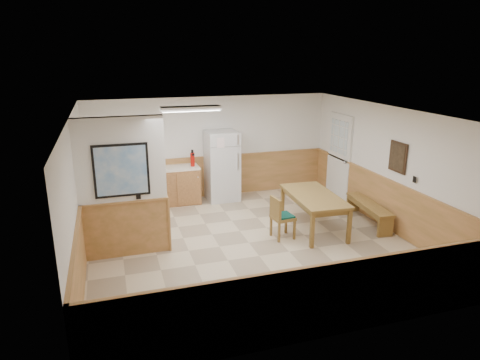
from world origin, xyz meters
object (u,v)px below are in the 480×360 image
object	(u,v)px
dining_table	(314,199)
fire_extinguisher	(193,159)
soap_bottle	(118,167)
dining_chair	(279,215)
refrigerator	(222,166)
dining_bench	(369,208)

from	to	relation	value
dining_table	fire_extinguisher	size ratio (longest dim) A/B	4.48
fire_extinguisher	soap_bottle	bearing A→B (deg)	-170.57
dining_table	dining_chair	bearing A→B (deg)	-163.18
soap_bottle	dining_chair	bearing A→B (deg)	-42.52
refrigerator	dining_table	bearing A→B (deg)	-63.03
dining_table	soap_bottle	world-z (taller)	soap_bottle
dining_chair	soap_bottle	world-z (taller)	soap_bottle
dining_bench	fire_extinguisher	bearing A→B (deg)	149.73
dining_table	soap_bottle	distance (m)	4.48
refrigerator	dining_chair	xyz separation A→B (m)	(0.45, -2.60, -0.36)
soap_bottle	dining_table	bearing A→B (deg)	-33.27
dining_bench	dining_chair	size ratio (longest dim) A/B	1.84
refrigerator	dining_bench	distance (m)	3.58
fire_extinguisher	soap_bottle	size ratio (longest dim) A/B	1.77
dining_table	dining_bench	bearing A→B (deg)	0.94
refrigerator	dining_table	xyz separation A→B (m)	(1.29, -2.40, -0.20)
fire_extinguisher	soap_bottle	xyz separation A→B (m)	(-1.73, 0.05, -0.06)
dining_bench	soap_bottle	world-z (taller)	soap_bottle
refrigerator	dining_table	distance (m)	2.73
dining_table	fire_extinguisher	bearing A→B (deg)	133.05
refrigerator	soap_bottle	size ratio (longest dim) A/B	7.57
fire_extinguisher	dining_table	bearing A→B (deg)	-39.02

